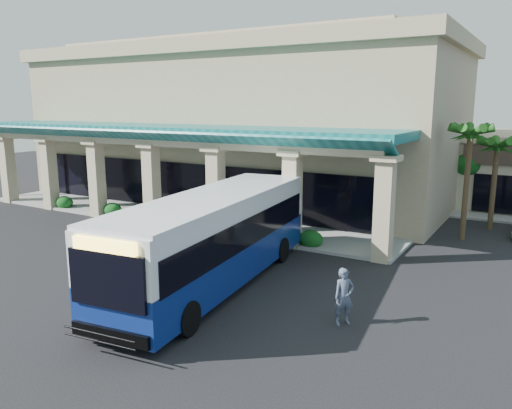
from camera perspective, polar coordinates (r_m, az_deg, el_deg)
The scene contains 9 objects.
ground at distance 21.23m, azimuth -6.00°, elevation -7.63°, with size 110.00×110.00×0.00m, color black.
main_building at distance 37.83m, azimuth -1.40°, elevation 9.54°, with size 30.80×14.80×11.35m, color tan, non-canonical shape.
arcade at distance 30.68m, azimuth -10.55°, elevation 3.62°, with size 30.00×6.20×5.70m, color #105D60, non-canonical shape.
palm_0 at distance 27.51m, azimuth 22.98°, elevation 2.98°, with size 2.40×2.40×6.60m, color #1A4D14, non-canonical shape.
palm_1 at distance 30.41m, azimuth 25.58°, elevation 2.72°, with size 2.40×2.40×5.80m, color #1A4D14, non-canonical shape.
palm_2 at distance 41.45m, azimuth -26.19°, elevation 4.97°, with size 2.40×2.40×6.20m, color #1A4D14, non-canonical shape.
broadleaf_tree at distance 35.62m, azimuth 23.10°, elevation 3.24°, with size 2.60×2.60×4.81m, color #104614, non-canonical shape.
transit_bus at distance 19.20m, azimuth -4.77°, elevation -4.11°, with size 2.96×12.73×3.56m, color navy, non-canonical shape.
pedestrian at distance 16.28m, azimuth 10.02°, elevation -10.31°, with size 0.67×0.44×1.85m, color #4D576D.
Camera 1 is at (12.08, -16.04, 6.90)m, focal length 35.00 mm.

